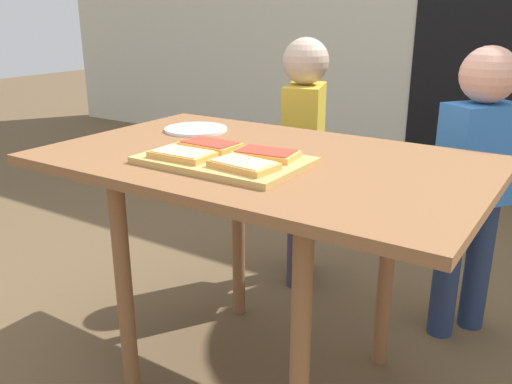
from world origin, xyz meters
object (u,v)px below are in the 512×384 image
object	(u,v)px
dining_table	(262,185)
pizza_slice_near_left	(182,154)
child_left	(303,146)
cutting_board	(224,160)
pizza_slice_far_right	(266,154)
child_right	(475,175)
plate_white_left	(196,129)
pizza_slice_near_right	(244,165)
pizza_slice_far_left	(210,145)

from	to	relation	value
dining_table	pizza_slice_near_left	xyz separation A→B (m)	(-0.13, -0.18, 0.11)
pizza_slice_near_left	child_left	size ratio (longest dim) A/B	0.16
cutting_board	pizza_slice_far_right	distance (m)	0.11
dining_table	child_left	xyz separation A→B (m)	(-0.23, 0.67, -0.05)
dining_table	child_right	world-z (taller)	child_right
dining_table	pizza_slice_near_left	bearing A→B (deg)	-125.56
plate_white_left	child_right	bearing A→B (deg)	30.10
pizza_slice_near_left	pizza_slice_near_right	bearing A→B (deg)	1.50
child_left	cutting_board	bearing A→B (deg)	-76.97
pizza_slice_far_right	pizza_slice_near_right	distance (m)	0.12
cutting_board	plate_white_left	xyz separation A→B (m)	(-0.32, 0.28, -0.00)
dining_table	plate_white_left	distance (m)	0.41
cutting_board	child_left	bearing A→B (deg)	103.03
child_left	child_right	xyz separation A→B (m)	(0.67, -0.04, -0.00)
plate_white_left	child_left	xyz separation A→B (m)	(0.14, 0.51, -0.14)
dining_table	child_right	distance (m)	0.77
pizza_slice_near_left	child_left	world-z (taller)	child_left
pizza_slice_near_right	child_left	xyz separation A→B (m)	(-0.29, 0.85, -0.16)
cutting_board	plate_white_left	world-z (taller)	cutting_board
pizza_slice_far_left	pizza_slice_far_right	size ratio (longest dim) A/B	0.95
cutting_board	pizza_slice_near_left	world-z (taller)	pizza_slice_near_left
plate_white_left	child_left	size ratio (longest dim) A/B	0.20
pizza_slice_near_left	child_right	xyz separation A→B (m)	(0.58, 0.81, -0.17)
pizza_slice_near_left	child_right	size ratio (longest dim) A/B	0.16
plate_white_left	child_right	distance (m)	0.95
child_left	child_right	world-z (taller)	child_left
cutting_board	pizza_slice_near_right	world-z (taller)	pizza_slice_near_right
pizza_slice_far_right	child_left	xyz separation A→B (m)	(-0.28, 0.73, -0.16)
child_right	dining_table	bearing A→B (deg)	-125.64
plate_white_left	pizza_slice_near_right	bearing A→B (deg)	-38.37
pizza_slice_far_left	plate_white_left	xyz separation A→B (m)	(-0.23, 0.22, -0.02)
pizza_slice_near_left	pizza_slice_far_right	distance (m)	0.22
cutting_board	child_right	bearing A→B (deg)	56.65
cutting_board	pizza_slice_near_left	size ratio (longest dim) A/B	2.60
pizza_slice_far_left	child_left	distance (m)	0.76
dining_table	pizza_slice_near_right	bearing A→B (deg)	-71.58
dining_table	pizza_slice_far_left	size ratio (longest dim) A/B	7.36
dining_table	child_right	size ratio (longest dim) A/B	1.20
pizza_slice_far_left	plate_white_left	bearing A→B (deg)	136.35
pizza_slice_near_left	pizza_slice_far_right	xyz separation A→B (m)	(0.18, 0.12, 0.00)
dining_table	child_left	size ratio (longest dim) A/B	1.19
pizza_slice_near_left	dining_table	bearing A→B (deg)	54.44
cutting_board	pizza_slice_far_right	size ratio (longest dim) A/B	2.48
cutting_board	pizza_slice_far_left	distance (m)	0.11
pizza_slice_far_left	child_right	size ratio (longest dim) A/B	0.16
pizza_slice_near_left	pizza_slice_near_right	world-z (taller)	same
pizza_slice_far_left	child_right	bearing A→B (deg)	49.96
cutting_board	plate_white_left	bearing A→B (deg)	139.16
pizza_slice_near_left	child_left	bearing A→B (deg)	96.27
pizza_slice_near_left	child_left	distance (m)	0.87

